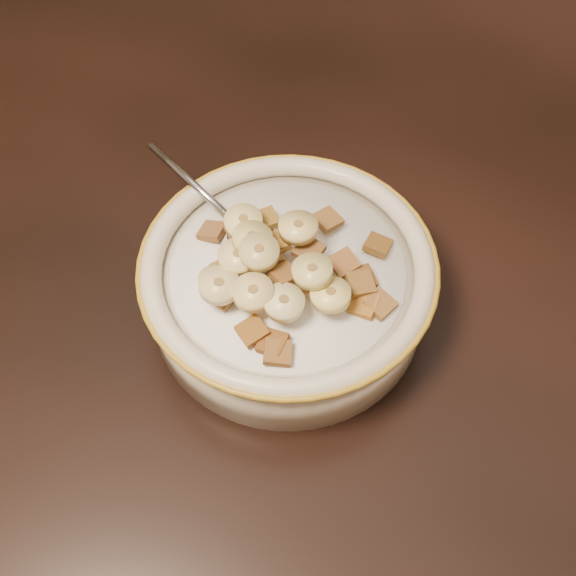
% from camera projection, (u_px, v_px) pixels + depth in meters
% --- Properties ---
extents(floor, '(4.00, 4.50, 0.10)m').
position_uv_depth(floor, '(215.00, 463.00, 1.38)').
color(floor, '#422816').
rests_on(floor, ground).
extents(table, '(1.40, 0.90, 0.04)m').
position_uv_depth(table, '(152.00, 182.00, 0.73)').
color(table, black).
rests_on(table, floor).
extents(cereal_bowl, '(0.23, 0.23, 0.06)m').
position_uv_depth(cereal_bowl, '(288.00, 290.00, 0.60)').
color(cereal_bowl, beige).
rests_on(cereal_bowl, table).
extents(milk, '(0.19, 0.19, 0.00)m').
position_uv_depth(milk, '(288.00, 270.00, 0.58)').
color(milk, white).
rests_on(milk, cereal_bowl).
extents(spoon, '(0.07, 0.06, 0.01)m').
position_uv_depth(spoon, '(256.00, 242.00, 0.59)').
color(spoon, '#A9B4C3').
rests_on(spoon, cereal_bowl).
extents(cereal_square_0, '(0.02, 0.02, 0.01)m').
position_uv_depth(cereal_square_0, '(268.00, 253.00, 0.56)').
color(cereal_square_0, brown).
rests_on(cereal_square_0, milk).
extents(cereal_square_1, '(0.02, 0.02, 0.01)m').
position_uv_depth(cereal_square_1, '(378.00, 245.00, 0.59)').
color(cereal_square_1, brown).
rests_on(cereal_square_1, milk).
extents(cereal_square_2, '(0.03, 0.03, 0.01)m').
position_uv_depth(cereal_square_2, '(328.00, 220.00, 0.59)').
color(cereal_square_2, olive).
rests_on(cereal_square_2, milk).
extents(cereal_square_3, '(0.03, 0.03, 0.01)m').
position_uv_depth(cereal_square_3, '(276.00, 243.00, 0.57)').
color(cereal_square_3, brown).
rests_on(cereal_square_3, milk).
extents(cereal_square_4, '(0.02, 0.02, 0.01)m').
position_uv_depth(cereal_square_4, '(273.00, 343.00, 0.53)').
color(cereal_square_4, brown).
rests_on(cereal_square_4, milk).
extents(cereal_square_5, '(0.03, 0.03, 0.01)m').
position_uv_depth(cereal_square_5, '(268.00, 254.00, 0.56)').
color(cereal_square_5, brown).
rests_on(cereal_square_5, milk).
extents(cereal_square_6, '(0.03, 0.03, 0.01)m').
position_uv_depth(cereal_square_6, '(252.00, 331.00, 0.54)').
color(cereal_square_6, brown).
rests_on(cereal_square_6, milk).
extents(cereal_square_7, '(0.03, 0.03, 0.01)m').
position_uv_depth(cereal_square_7, '(226.00, 270.00, 0.57)').
color(cereal_square_7, olive).
rests_on(cereal_square_7, milk).
extents(cereal_square_8, '(0.03, 0.03, 0.01)m').
position_uv_depth(cereal_square_8, '(361.00, 284.00, 0.56)').
color(cereal_square_8, olive).
rests_on(cereal_square_8, milk).
extents(cereal_square_9, '(0.03, 0.03, 0.01)m').
position_uv_depth(cereal_square_9, '(265.00, 219.00, 0.59)').
color(cereal_square_9, '#8E611F').
rests_on(cereal_square_9, milk).
extents(cereal_square_10, '(0.03, 0.03, 0.01)m').
position_uv_depth(cereal_square_10, '(380.00, 304.00, 0.55)').
color(cereal_square_10, brown).
rests_on(cereal_square_10, milk).
extents(cereal_square_11, '(0.03, 0.03, 0.01)m').
position_uv_depth(cereal_square_11, '(344.00, 263.00, 0.57)').
color(cereal_square_11, '#955B2E').
rests_on(cereal_square_11, milk).
extents(cereal_square_12, '(0.03, 0.03, 0.01)m').
position_uv_depth(cereal_square_12, '(223.00, 295.00, 0.56)').
color(cereal_square_12, '#976334').
rests_on(cereal_square_12, milk).
extents(cereal_square_13, '(0.03, 0.03, 0.01)m').
position_uv_depth(cereal_square_13, '(239.00, 231.00, 0.58)').
color(cereal_square_13, brown).
rests_on(cereal_square_13, milk).
extents(cereal_square_14, '(0.03, 0.03, 0.01)m').
position_uv_depth(cereal_square_14, '(246.00, 256.00, 0.56)').
color(cereal_square_14, brown).
rests_on(cereal_square_14, milk).
extents(cereal_square_15, '(0.03, 0.03, 0.01)m').
position_uv_depth(cereal_square_15, '(362.00, 278.00, 0.56)').
color(cereal_square_15, brown).
rests_on(cereal_square_15, milk).
extents(cereal_square_16, '(0.03, 0.03, 0.01)m').
position_uv_depth(cereal_square_16, '(314.00, 285.00, 0.55)').
color(cereal_square_16, brown).
rests_on(cereal_square_16, milk).
extents(cereal_square_17, '(0.03, 0.03, 0.01)m').
position_uv_depth(cereal_square_17, '(239.00, 281.00, 0.56)').
color(cereal_square_17, brown).
rests_on(cereal_square_17, milk).
extents(cereal_square_18, '(0.03, 0.03, 0.01)m').
position_uv_depth(cereal_square_18, '(284.00, 275.00, 0.55)').
color(cereal_square_18, brown).
rests_on(cereal_square_18, milk).
extents(cereal_square_19, '(0.03, 0.03, 0.01)m').
position_uv_depth(cereal_square_19, '(278.00, 352.00, 0.53)').
color(cereal_square_19, brown).
rests_on(cereal_square_19, milk).
extents(cereal_square_20, '(0.03, 0.03, 0.01)m').
position_uv_depth(cereal_square_20, '(264.00, 254.00, 0.56)').
color(cereal_square_20, brown).
rests_on(cereal_square_20, milk).
extents(cereal_square_21, '(0.02, 0.02, 0.01)m').
position_uv_depth(cereal_square_21, '(309.00, 250.00, 0.56)').
color(cereal_square_21, brown).
rests_on(cereal_square_21, milk).
extents(cereal_square_22, '(0.02, 0.02, 0.01)m').
position_uv_depth(cereal_square_22, '(212.00, 231.00, 0.60)').
color(cereal_square_22, brown).
rests_on(cereal_square_22, milk).
extents(cereal_square_23, '(0.02, 0.02, 0.01)m').
position_uv_depth(cereal_square_23, '(364.00, 305.00, 0.55)').
color(cereal_square_23, '#9A6327').
rests_on(cereal_square_23, milk).
extents(banana_slice_0, '(0.04, 0.04, 0.01)m').
position_uv_depth(banana_slice_0, '(218.00, 282.00, 0.55)').
color(banana_slice_0, '#DEC875').
rests_on(banana_slice_0, milk).
extents(banana_slice_1, '(0.04, 0.04, 0.01)m').
position_uv_depth(banana_slice_1, '(253.00, 293.00, 0.54)').
color(banana_slice_1, '#D2BB7C').
rests_on(banana_slice_1, milk).
extents(banana_slice_2, '(0.04, 0.04, 0.01)m').
position_uv_depth(banana_slice_2, '(259.00, 252.00, 0.54)').
color(banana_slice_2, '#CAB77F').
rests_on(banana_slice_2, milk).
extents(banana_slice_3, '(0.04, 0.04, 0.01)m').
position_uv_depth(banana_slice_3, '(330.00, 295.00, 0.54)').
color(banana_slice_3, '#FFEF8E').
rests_on(banana_slice_3, milk).
extents(banana_slice_4, '(0.04, 0.04, 0.01)m').
position_uv_depth(banana_slice_4, '(312.00, 271.00, 0.54)').
color(banana_slice_4, '#D0BD76').
rests_on(banana_slice_4, milk).
extents(banana_slice_5, '(0.04, 0.04, 0.01)m').
position_uv_depth(banana_slice_5, '(219.00, 285.00, 0.54)').
color(banana_slice_5, beige).
rests_on(banana_slice_5, milk).
extents(banana_slice_6, '(0.04, 0.04, 0.01)m').
position_uv_depth(banana_slice_6, '(284.00, 303.00, 0.53)').
color(banana_slice_6, beige).
rests_on(banana_slice_6, milk).
extents(banana_slice_7, '(0.03, 0.03, 0.01)m').
position_uv_depth(banana_slice_7, '(298.00, 228.00, 0.56)').
color(banana_slice_7, tan).
rests_on(banana_slice_7, milk).
extents(banana_slice_8, '(0.04, 0.04, 0.01)m').
position_uv_depth(banana_slice_8, '(252.00, 239.00, 0.55)').
color(banana_slice_8, '#CEBF6F').
rests_on(banana_slice_8, milk).
extents(banana_slice_9, '(0.04, 0.04, 0.01)m').
position_uv_depth(banana_slice_9, '(243.00, 222.00, 0.58)').
color(banana_slice_9, '#FFE491').
rests_on(banana_slice_9, milk).
extents(banana_slice_10, '(0.04, 0.04, 0.01)m').
position_uv_depth(banana_slice_10, '(238.00, 257.00, 0.55)').
color(banana_slice_10, '#FEE190').
rests_on(banana_slice_10, milk).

